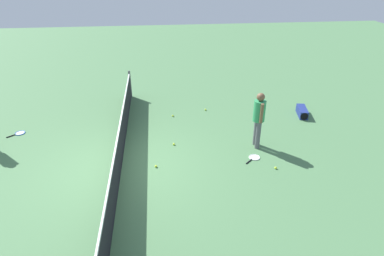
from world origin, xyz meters
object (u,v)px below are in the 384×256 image
at_px(tennis_ball_near_player, 173,116).
at_px(tennis_ball_midcourt, 276,168).
at_px(player_near_side, 259,116).
at_px(tennis_ball_by_net, 174,144).
at_px(tennis_ball_baseline, 206,110).
at_px(tennis_ball_stray_left, 156,166).
at_px(tennis_racket_near_player, 254,158).
at_px(tennis_racket_far_player, 19,133).
at_px(equipment_bag, 302,112).

height_order(tennis_ball_near_player, tennis_ball_midcourt, same).
distance_m(player_near_side, tennis_ball_near_player, 3.43).
height_order(tennis_ball_by_net, tennis_ball_baseline, same).
distance_m(tennis_ball_near_player, tennis_ball_baseline, 1.29).
xyz_separation_m(tennis_ball_by_net, tennis_ball_baseline, (2.35, -1.31, 0.00)).
distance_m(tennis_ball_midcourt, tennis_ball_stray_left, 3.22).
bearing_deg(tennis_racket_near_player, tennis_ball_near_player, 35.91).
height_order(tennis_racket_near_player, tennis_ball_near_player, tennis_ball_near_player).
height_order(tennis_ball_by_net, tennis_ball_stray_left, same).
height_order(tennis_racket_near_player, tennis_ball_stray_left, tennis_ball_stray_left).
distance_m(tennis_racket_far_player, tennis_ball_by_net, 5.06).
bearing_deg(tennis_ball_baseline, tennis_ball_near_player, 107.15).
relative_size(tennis_racket_far_player, tennis_ball_near_player, 8.41).
bearing_deg(tennis_ball_by_net, player_near_side, -97.30).
height_order(tennis_racket_far_player, tennis_ball_stray_left, tennis_ball_stray_left).
bearing_deg(tennis_ball_stray_left, tennis_ball_baseline, -28.30).
bearing_deg(tennis_racket_near_player, tennis_ball_stray_left, 93.16).
bearing_deg(tennis_racket_far_player, tennis_ball_stray_left, -118.65).
xyz_separation_m(player_near_side, tennis_racket_near_player, (-0.65, 0.24, -1.00)).
xyz_separation_m(tennis_racket_far_player, tennis_ball_stray_left, (-2.38, -4.35, 0.02)).
xyz_separation_m(tennis_racket_far_player, tennis_ball_midcourt, (-2.80, -7.54, 0.02)).
height_order(tennis_ball_by_net, equipment_bag, equipment_bag).
distance_m(player_near_side, equipment_bag, 3.02).
bearing_deg(tennis_racket_near_player, tennis_ball_midcourt, -142.99).
distance_m(tennis_racket_far_player, tennis_ball_midcourt, 8.05).
distance_m(tennis_racket_near_player, tennis_ball_stray_left, 2.76).
relative_size(tennis_racket_far_player, tennis_ball_midcourt, 8.41).
bearing_deg(tennis_ball_midcourt, tennis_racket_near_player, 37.01).
relative_size(tennis_racket_near_player, tennis_ball_baseline, 8.24).
relative_size(tennis_ball_near_player, tennis_ball_by_net, 1.00).
distance_m(tennis_ball_midcourt, tennis_ball_baseline, 4.11).
distance_m(player_near_side, tennis_ball_baseline, 3.06).
height_order(tennis_racket_near_player, equipment_bag, equipment_bag).
distance_m(tennis_racket_far_player, tennis_ball_baseline, 6.31).
bearing_deg(tennis_ball_by_net, tennis_racket_far_player, 75.56).
relative_size(tennis_ball_stray_left, equipment_bag, 0.08).
distance_m(tennis_ball_baseline, tennis_ball_stray_left, 3.93).
xyz_separation_m(tennis_racket_near_player, tennis_racket_far_player, (2.22, 7.11, 0.00)).
relative_size(tennis_ball_midcourt, equipment_bag, 0.08).
bearing_deg(tennis_ball_near_player, tennis_ball_by_net, 177.64).
bearing_deg(tennis_ball_by_net, equipment_bag, -71.67).
bearing_deg(tennis_ball_near_player, tennis_ball_baseline, -72.85).
distance_m(tennis_ball_near_player, tennis_ball_midcourt, 4.35).
height_order(tennis_ball_stray_left, equipment_bag, equipment_bag).
xyz_separation_m(tennis_ball_near_player, tennis_ball_by_net, (-1.97, 0.08, 0.00)).
xyz_separation_m(tennis_ball_by_net, tennis_ball_stray_left, (-1.11, 0.55, 0.00)).
bearing_deg(tennis_ball_stray_left, tennis_ball_midcourt, -97.61).
bearing_deg(tennis_racket_near_player, tennis_racket_far_player, 72.63).
bearing_deg(tennis_racket_near_player, player_near_side, -20.33).
xyz_separation_m(tennis_racket_near_player, equipment_bag, (2.51, -2.46, 0.13)).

